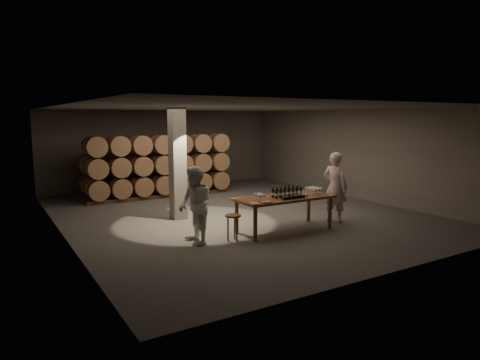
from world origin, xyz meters
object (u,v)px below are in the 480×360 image
notebook_near (266,202)px  person_woman (195,206)px  bottle_cluster (287,192)px  tasting_table (284,201)px  person_man (335,187)px  plate (301,195)px  stool (233,219)px

notebook_near → person_woman: (-1.62, 0.51, -0.00)m
bottle_cluster → tasting_table: bearing=-179.5°
tasting_table → bottle_cluster: size_ratio=3.04×
person_woman → person_man: bearing=89.0°
plate → person_woman: size_ratio=0.16×
tasting_table → plate: size_ratio=9.03×
notebook_near → stool: bearing=161.8°
person_woman → stool: bearing=76.5°
tasting_table → bottle_cluster: bottle_cluster is taller
notebook_near → stool: notebook_near is taller
person_man → person_woman: (-4.28, 0.06, -0.08)m
plate → person_woman: 2.97m
plate → person_man: bearing=5.2°
tasting_table → person_woman: person_woman is taller
plate → person_man: size_ratio=0.15×
stool → person_woman: 0.99m
person_woman → notebook_near: bearing=72.4°
plate → stool: 2.12m
notebook_near → stool: (-0.73, 0.30, -0.40)m
person_man → person_woman: person_man is taller
stool → notebook_near: bearing=-22.2°
person_man → person_woman: bearing=70.5°
notebook_near → tasting_table: bearing=28.5°
plate → tasting_table: bearing=172.7°
bottle_cluster → notebook_near: 1.02m
tasting_table → notebook_near: notebook_near is taller
plate → stool: bearing=-179.2°
tasting_table → person_man: (1.81, 0.06, 0.19)m
stool → bottle_cluster: bearing=3.2°
bottle_cluster → person_man: (1.73, 0.06, -0.02)m
tasting_table → plate: 0.51m
notebook_near → person_woman: person_woman is taller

